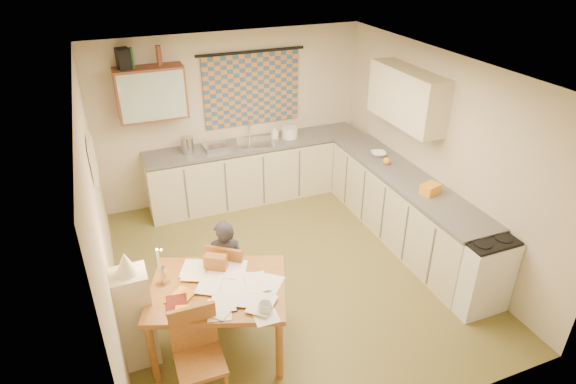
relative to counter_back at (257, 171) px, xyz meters
name	(u,v)px	position (x,y,z in m)	size (l,w,h in m)	color
floor	(289,272)	(-0.25, -1.95, -0.46)	(4.00, 4.50, 0.02)	brown
ceiling	(290,69)	(-0.25, -1.95, 2.06)	(4.00, 4.50, 0.02)	white
wall_back	(233,117)	(-0.25, 0.31, 0.80)	(4.00, 0.02, 2.50)	beige
wall_front	(405,315)	(-0.25, -4.21, 0.80)	(4.00, 0.02, 2.50)	beige
wall_left	(99,217)	(-2.26, -1.95, 0.80)	(0.02, 4.50, 2.50)	beige
wall_right	(439,154)	(1.76, -1.95, 0.80)	(0.02, 4.50, 2.50)	beige
window_blind	(252,90)	(0.05, 0.27, 1.20)	(1.45, 0.03, 1.05)	#2C506F
curtain_rod	(251,52)	(0.05, 0.25, 1.75)	(0.04, 0.04, 1.60)	black
wall_cabinet	(151,93)	(-1.40, 0.13, 1.35)	(0.90, 0.34, 0.70)	brown
wall_cabinet_glass	(153,97)	(-1.40, -0.04, 1.35)	(0.84, 0.02, 0.64)	#99B2A5
upper_cabinet_right	(407,97)	(1.58, -1.40, 1.40)	(0.34, 1.30, 0.70)	beige
framed_print	(92,159)	(-2.22, -1.55, 1.25)	(0.04, 0.50, 0.40)	beige
print_canvas	(95,158)	(-2.20, -1.55, 1.25)	(0.01, 0.42, 0.32)	beige
counter_back	(257,171)	(0.00, 0.00, 0.00)	(3.30, 0.62, 0.92)	beige
counter_right	(402,208)	(1.45, -1.78, 0.00)	(0.62, 2.95, 0.92)	beige
stove	(476,269)	(1.45, -3.21, 0.00)	(0.58, 0.58, 0.90)	white
sink	(255,145)	(-0.02, 0.00, 0.43)	(0.55, 0.45, 0.10)	silver
tap	(249,130)	(-0.05, 0.18, 0.61)	(0.03, 0.03, 0.28)	silver
dish_rack	(216,147)	(-0.61, 0.00, 0.50)	(0.35, 0.30, 0.06)	silver
kettle	(187,145)	(-1.02, 0.00, 0.59)	(0.18, 0.18, 0.24)	silver
mixing_bowl	(290,133)	(0.54, 0.00, 0.55)	(0.24, 0.24, 0.16)	white
soap_bottle	(275,132)	(0.31, 0.05, 0.57)	(0.10, 0.10, 0.20)	white
bowl	(378,154)	(1.45, -1.08, 0.49)	(0.27, 0.27, 0.05)	white
orange_bag	(430,189)	(1.45, -2.27, 0.53)	(0.22, 0.16, 0.12)	orange
fruit_orange	(387,161)	(1.40, -1.38, 0.52)	(0.10, 0.10, 0.10)	orange
speaker	(123,59)	(-1.68, 0.13, 1.83)	(0.16, 0.20, 0.26)	black
bottle_green	(131,58)	(-1.59, 0.13, 1.83)	(0.07, 0.07, 0.26)	#195926
bottle_brown	(159,56)	(-1.24, 0.13, 1.83)	(0.07, 0.07, 0.26)	brown
dining_table	(220,317)	(-1.33, -2.80, -0.07)	(1.52, 1.34, 0.75)	brown
chair_far	(232,286)	(-1.06, -2.28, -0.17)	(0.57, 0.57, 0.90)	brown
chair_near	(201,374)	(-1.64, -3.34, -0.17)	(0.42, 0.42, 0.91)	brown
person	(226,266)	(-1.11, -2.29, 0.11)	(0.47, 0.37, 1.13)	black
shelf_stand	(136,317)	(-2.09, -2.67, 0.07)	(0.32, 0.30, 1.04)	beige
lampshade	(125,263)	(-2.09, -2.67, 0.70)	(0.20, 0.20, 0.22)	beige
letter_rack	(216,262)	(-1.27, -2.53, 0.38)	(0.22, 0.10, 0.16)	brown
mug	(265,308)	(-1.02, -3.29, 0.35)	(0.17, 0.17, 0.10)	white
magazine	(166,306)	(-1.82, -2.90, 0.31)	(0.22, 0.28, 0.02)	maroon
book	(172,294)	(-1.74, -2.76, 0.31)	(0.31, 0.31, 0.02)	orange
orange_box	(182,310)	(-1.70, -3.01, 0.32)	(0.12, 0.08, 0.04)	orange
eyeglasses	(231,309)	(-1.29, -3.14, 0.31)	(0.13, 0.04, 0.02)	black
candle_holder	(163,275)	(-1.78, -2.56, 0.39)	(0.06, 0.06, 0.18)	silver
candle	(158,259)	(-1.80, -2.56, 0.59)	(0.02, 0.02, 0.22)	white
candle_flame	(161,250)	(-1.77, -2.60, 0.71)	(0.02, 0.02, 0.02)	#FFCC66
papers	(230,287)	(-1.22, -2.86, 0.31)	(0.96, 1.19, 0.03)	white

